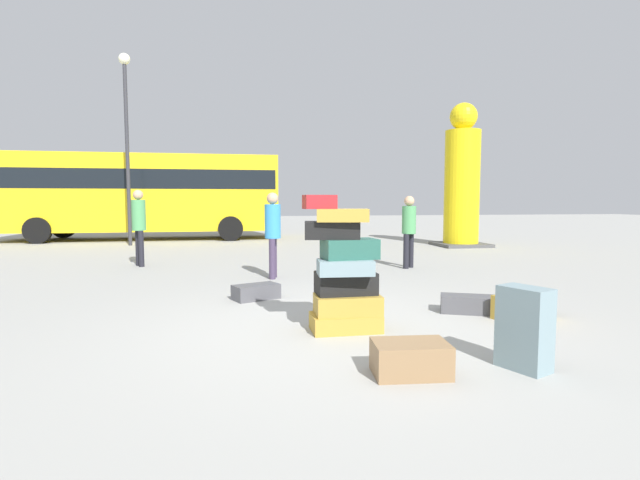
# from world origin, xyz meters

# --- Properties ---
(ground_plane) EXTENTS (80.00, 80.00, 0.00)m
(ground_plane) POSITION_xyz_m (0.00, 0.00, 0.00)
(ground_plane) COLOR #9E9E99
(suitcase_tower) EXTENTS (0.88, 0.58, 1.54)m
(suitcase_tower) POSITION_xyz_m (0.16, -0.07, 0.63)
(suitcase_tower) COLOR #B28C33
(suitcase_tower) RESTS_ON ground
(suitcase_charcoal_white_trunk) EXTENTS (0.75, 0.59, 0.22)m
(suitcase_charcoal_white_trunk) POSITION_xyz_m (-0.74, 1.84, 0.11)
(suitcase_charcoal_white_trunk) COLOR #4C4C51
(suitcase_charcoal_white_trunk) RESTS_ON ground
(suitcase_slate_foreground_near) EXTENTS (0.40, 0.49, 0.73)m
(suitcase_slate_foreground_near) POSITION_xyz_m (1.43, -1.54, 0.36)
(suitcase_slate_foreground_near) COLOR gray
(suitcase_slate_foreground_near) RESTS_ON ground
(suitcase_tan_left_side) EXTENTS (0.85, 0.58, 0.30)m
(suitcase_tan_left_side) POSITION_xyz_m (2.52, 0.11, 0.15)
(suitcase_tan_left_side) COLOR #B28C33
(suitcase_tan_left_side) RESTS_ON ground
(suitcase_charcoal_right_side) EXTENTS (0.84, 0.62, 0.22)m
(suitcase_charcoal_right_side) POSITION_xyz_m (2.00, 0.48, 0.11)
(suitcase_charcoal_right_side) COLOR #4C4C51
(suitcase_charcoal_right_side) RESTS_ON ground
(suitcase_brown_upright_blue) EXTENTS (0.66, 0.46, 0.28)m
(suitcase_brown_upright_blue) POSITION_xyz_m (0.41, -1.50, 0.14)
(suitcase_brown_upright_blue) COLOR olive
(suitcase_brown_upright_blue) RESTS_ON ground
(person_bearded_onlooker) EXTENTS (0.30, 0.34, 1.62)m
(person_bearded_onlooker) POSITION_xyz_m (-0.34, 3.73, 0.96)
(person_bearded_onlooker) COLOR #3F334C
(person_bearded_onlooker) RESTS_ON ground
(person_tourist_with_camera) EXTENTS (0.30, 0.30, 1.58)m
(person_tourist_with_camera) POSITION_xyz_m (2.68, 4.57, 0.94)
(person_tourist_with_camera) COLOR black
(person_tourist_with_camera) RESTS_ON ground
(person_passerby_in_red) EXTENTS (0.30, 0.32, 1.71)m
(person_passerby_in_red) POSITION_xyz_m (-3.16, 5.92, 1.02)
(person_passerby_in_red) COLOR black
(person_passerby_in_red) RESTS_ON ground
(yellow_dummy_statue) EXTENTS (1.56, 1.56, 4.57)m
(yellow_dummy_statue) POSITION_xyz_m (6.17, 9.07, 2.04)
(yellow_dummy_statue) COLOR yellow
(yellow_dummy_statue) RESTS_ON ground
(parked_bus) EXTENTS (10.03, 2.78, 3.15)m
(parked_bus) POSITION_xyz_m (-4.46, 13.68, 1.83)
(parked_bus) COLOR yellow
(parked_bus) RESTS_ON ground
(lamp_post) EXTENTS (0.36, 0.36, 6.16)m
(lamp_post) POSITION_xyz_m (-4.44, 11.17, 4.01)
(lamp_post) COLOR #333338
(lamp_post) RESTS_ON ground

